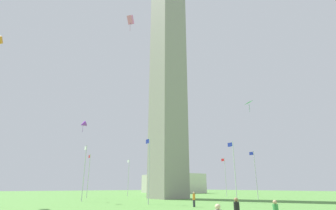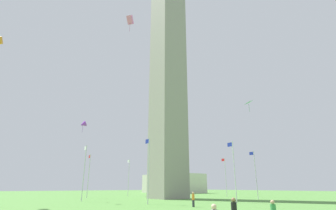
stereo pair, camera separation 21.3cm
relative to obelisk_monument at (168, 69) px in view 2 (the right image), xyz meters
name	(u,v)px [view 2 (the right image)]	position (x,y,z in m)	size (l,w,h in m)	color
ground_plane	(168,199)	(0.00, 0.00, -29.36)	(260.00, 260.00, 0.00)	#548C3D
obelisk_monument	(168,69)	(0.00, 0.00, 0.00)	(6.46, 6.46, 58.71)	gray
flagpole_n	(129,176)	(17.96, 0.00, -24.25)	(1.12, 0.14, 9.40)	silver
flagpole_ne	(89,174)	(12.71, 12.66, -24.25)	(1.12, 0.14, 9.40)	silver
flagpole_e	(84,170)	(0.05, 17.90, -24.25)	(1.12, 0.14, 9.40)	silver
flagpole_se	(148,167)	(-12.61, 12.66, -24.25)	(1.12, 0.14, 9.40)	silver
flagpole_s	(234,168)	(-17.85, 0.00, -24.25)	(1.12, 0.14, 9.40)	silver
flagpole_sw	(255,172)	(-12.61, -12.66, -24.25)	(1.12, 0.14, 9.40)	silver
flagpole_w	(225,175)	(0.05, -17.90, -24.25)	(1.12, 0.14, 9.40)	silver
flagpole_nw	(178,176)	(12.71, -12.66, -24.25)	(1.12, 0.14, 9.40)	silver
person_orange_shirt	(193,199)	(-20.17, 10.76, -28.49)	(0.32, 0.32, 1.75)	#2D2D38
kite_green_diamond	(249,103)	(-20.43, -1.88, -13.62)	(1.51, 1.46, 1.88)	green
kite_purple_delta	(83,124)	(-2.65, 19.75, -16.91)	(1.12, 1.35, 2.01)	purple
kite_pink_box	(130,20)	(-13.39, 17.24, -1.32)	(1.55, 1.63, 2.94)	pink
distant_building	(173,184)	(40.76, -31.87, -25.78)	(24.55, 14.30, 7.15)	beige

